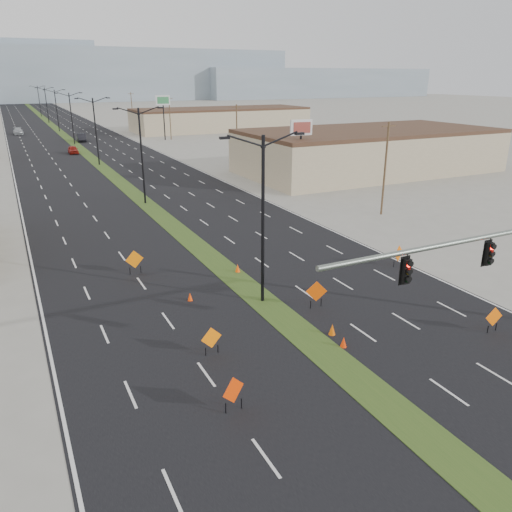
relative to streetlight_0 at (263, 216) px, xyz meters
name	(u,v)px	position (x,y,z in m)	size (l,w,h in m)	color
ground	(395,412)	(0.00, -12.00, -5.42)	(600.00, 600.00, 0.00)	gray
road_surface	(72,142)	(0.00, 88.00, -5.42)	(25.00, 400.00, 0.02)	black
median_strip	(72,142)	(0.00, 88.00, -5.42)	(2.00, 400.00, 0.04)	#2C4C1B
building_se_near	(368,152)	(34.00, 33.00, -2.67)	(36.00, 18.00, 5.50)	tan
building_se_far	(221,120)	(38.00, 98.00, -2.92)	(44.00, 16.00, 5.00)	tan
mesa_center	(96,75)	(40.00, 288.00, 8.58)	(220.00, 50.00, 28.00)	gray
mesa_east	(312,83)	(180.00, 278.00, 3.58)	(160.00, 50.00, 18.00)	gray
streetlight_0	(263,216)	(0.00, 0.00, 0.00)	(5.15, 0.24, 10.02)	black
streetlight_1	(142,153)	(0.00, 28.00, 0.00)	(5.15, 0.24, 10.02)	black
streetlight_2	(96,129)	(0.00, 56.00, 0.00)	(5.15, 0.24, 10.02)	black
streetlight_3	(72,117)	(0.00, 84.00, 0.00)	(5.15, 0.24, 10.02)	black
streetlight_4	(57,109)	(0.00, 112.00, 0.00)	(5.15, 0.24, 10.02)	black
streetlight_5	(46,104)	(0.00, 140.00, 0.00)	(5.15, 0.24, 10.02)	black
streetlight_6	(39,100)	(0.00, 168.00, 0.00)	(5.15, 0.24, 10.02)	black
utility_pole_0	(385,168)	(20.00, 13.00, -0.74)	(1.60, 0.20, 9.00)	#4C3823
utility_pole_1	(237,133)	(20.00, 48.00, -0.74)	(1.60, 0.20, 9.00)	#4C3823
utility_pole_2	(170,118)	(20.00, 83.00, -0.74)	(1.60, 0.20, 9.00)	#4C3823
utility_pole_3	(132,109)	(20.00, 118.00, -0.74)	(1.60, 0.20, 9.00)	#4C3823
car_left	(73,150)	(-2.00, 70.53, -4.74)	(1.60, 3.98, 1.36)	maroon
car_mid	(81,138)	(2.00, 88.41, -4.59)	(1.74, 5.00, 1.65)	black
car_far	(18,131)	(-9.49, 109.42, -4.68)	(2.07, 5.10, 1.48)	#A0A5A9
construction_sign_0	(233,391)	(-5.93, -9.00, -4.47)	(1.13, 0.51, 1.62)	#E53604
construction_sign_1	(211,339)	(-5.09, -4.44, -4.55)	(1.11, 0.16, 1.48)	orange
construction_sign_2	(135,260)	(-5.90, 7.98, -4.41)	(1.29, 0.14, 1.72)	#DC6604
construction_sign_3	(316,292)	(2.44, -2.23, -4.42)	(1.19, 0.52, 1.69)	#D74604
construction_sign_4	(494,318)	(9.30, -9.00, -4.57)	(1.09, 0.16, 1.45)	#FF6405
construction_sign_5	(399,254)	(11.50, 0.94, -4.48)	(1.12, 0.50, 1.60)	#DB5704
cone_0	(344,342)	(1.17, -6.77, -5.13)	(0.35, 0.35, 0.58)	#EA3204
cone_1	(332,330)	(1.39, -5.44, -5.11)	(0.37, 0.37, 0.62)	#DA5504
cone_2	(238,268)	(0.61, 5.03, -5.11)	(0.37, 0.37, 0.62)	#FF4B05
cone_3	(190,297)	(-3.97, 2.02, -5.15)	(0.32, 0.32, 0.53)	#F03B05
pole_sign_east_near	(301,134)	(18.81, 26.84, 1.24)	(2.71, 0.72, 8.25)	black
pole_sign_east_far	(163,104)	(18.73, 83.26, 2.14)	(3.04, 0.88, 9.28)	black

